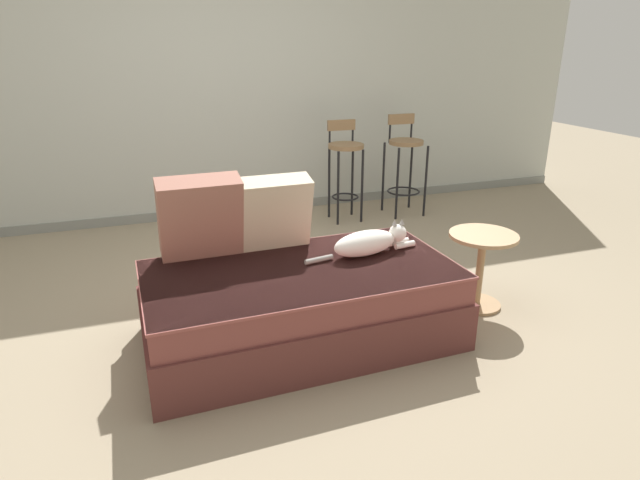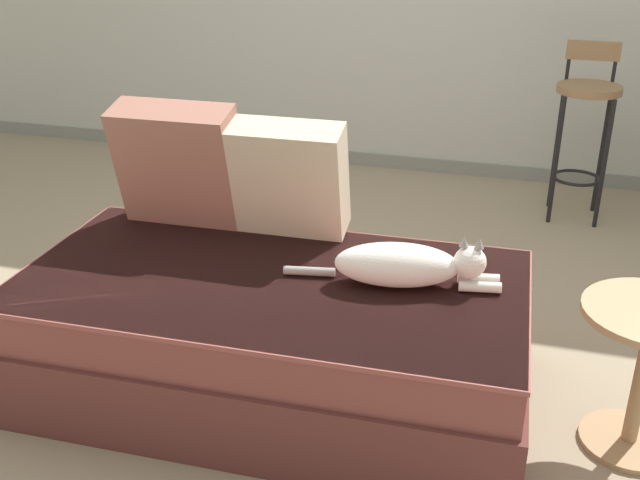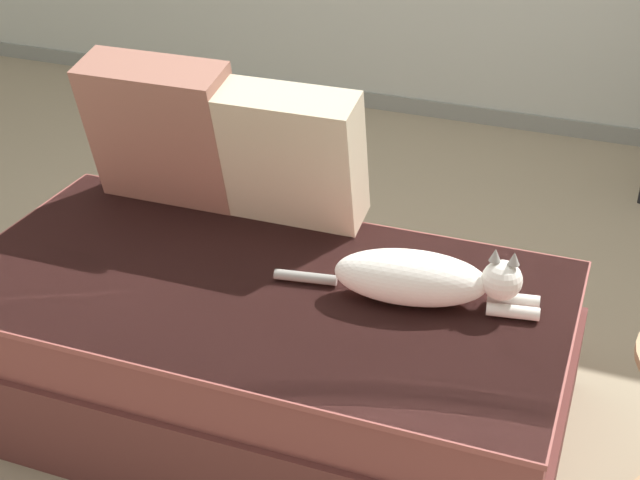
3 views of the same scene
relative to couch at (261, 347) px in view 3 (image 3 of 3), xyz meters
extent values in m
plane|color=gray|center=(0.00, 0.40, -0.23)|extent=(16.00, 16.00, 0.00)
cube|color=gray|center=(0.00, 2.60, -0.19)|extent=(8.00, 0.02, 0.09)
cube|color=brown|center=(0.00, 0.00, -0.09)|extent=(1.81, 0.99, 0.29)
cube|color=brown|center=(0.00, 0.00, 0.14)|extent=(1.77, 0.95, 0.17)
cube|color=brown|center=(0.00, 0.00, 0.22)|extent=(1.78, 0.96, 0.02)
cube|color=#936051|center=(-0.50, 0.36, 0.48)|extent=(0.48, 0.29, 0.50)
cube|color=beige|center=(-0.05, 0.37, 0.46)|extent=(0.44, 0.27, 0.46)
ellipsoid|color=white|center=(0.43, 0.07, 0.30)|extent=(0.44, 0.24, 0.15)
sphere|color=white|center=(0.67, 0.12, 0.32)|extent=(0.11, 0.11, 0.11)
cone|color=gray|center=(0.64, 0.12, 0.40)|extent=(0.03, 0.03, 0.04)
cone|color=gray|center=(0.69, 0.12, 0.40)|extent=(0.03, 0.03, 0.04)
cylinder|color=white|center=(0.71, 0.09, 0.25)|extent=(0.14, 0.06, 0.04)
cylinder|color=white|center=(0.70, 0.15, 0.25)|extent=(0.14, 0.06, 0.04)
cylinder|color=gray|center=(0.13, 0.05, 0.25)|extent=(0.18, 0.06, 0.03)
camera|label=1|loc=(-0.81, -2.67, 1.44)|focal=30.00mm
camera|label=2|loc=(0.81, -2.17, 1.42)|focal=42.00mm
camera|label=3|loc=(0.97, -1.93, 1.57)|focal=50.00mm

